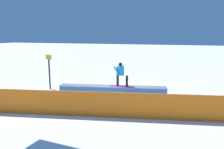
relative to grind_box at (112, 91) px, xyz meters
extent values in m
plane|color=white|center=(0.00, 0.00, -0.27)|extent=(120.00, 120.00, 0.00)
cube|color=blue|center=(0.00, 0.00, 0.01)|extent=(6.12, 1.74, 0.56)
cube|color=red|center=(0.00, 0.00, -0.13)|extent=(6.13, 1.75, 0.13)
cube|color=gray|center=(0.00, 0.00, 0.31)|extent=(6.13, 1.80, 0.04)
cube|color=#BF1B81|center=(-0.55, -0.11, 0.33)|extent=(1.43, 0.39, 0.01)
cylinder|color=black|center=(-0.29, -0.09, 0.65)|extent=(0.15, 0.15, 0.61)
cylinder|color=black|center=(-0.82, -0.13, 0.65)|extent=(0.15, 0.15, 0.61)
cube|color=#1A8DD7|center=(-0.44, -0.10, 1.21)|extent=(0.42, 0.27, 0.52)
sphere|color=black|center=(-0.44, -0.10, 1.58)|extent=(0.22, 0.22, 0.22)
cylinder|color=#1A8DD7|center=(-0.27, 0.08, 1.24)|extent=(0.38, 0.12, 0.51)
cylinder|color=#1A8DD7|center=(-0.52, -0.27, 1.24)|extent=(0.17, 0.10, 0.56)
cube|color=orange|center=(0.00, 3.31, 0.29)|extent=(12.17, 2.44, 1.12)
cylinder|color=#262628|center=(4.37, -0.36, 0.70)|extent=(0.10, 0.10, 1.94)
cube|color=yellow|center=(4.37, -0.36, 1.81)|extent=(0.40, 0.04, 0.30)
camera|label=1|loc=(-3.66, 11.60, 3.29)|focal=34.98mm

